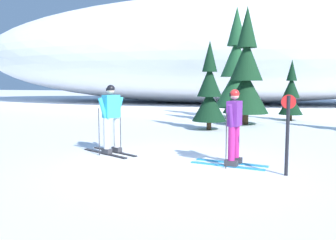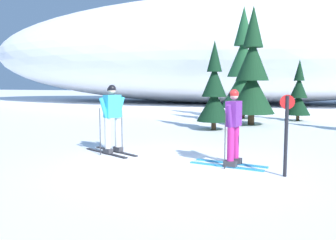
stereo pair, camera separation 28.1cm
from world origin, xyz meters
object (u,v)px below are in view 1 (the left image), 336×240
skier_purple_jacket (234,126)px  pine_tree_center_left (246,76)px  pine_tree_center_right (291,95)px  pine_tree_far_left (209,93)px  pine_tree_left (236,72)px  trail_marker_post (288,130)px  skier_cyan_jacket (111,118)px

skier_purple_jacket → pine_tree_center_left: pine_tree_center_left is taller
skier_purple_jacket → pine_tree_center_right: bearing=79.8°
pine_tree_far_left → pine_tree_center_left: bearing=58.8°
pine_tree_left → pine_tree_center_right: bearing=-7.8°
skier_purple_jacket → trail_marker_post: (1.10, -0.58, 0.02)m
pine_tree_far_left → pine_tree_center_right: (3.26, 4.33, -0.21)m
skier_purple_jacket → pine_tree_left: (-0.83, 10.43, 1.44)m
pine_tree_center_left → trail_marker_post: size_ratio=3.13×
pine_tree_far_left → trail_marker_post: (2.54, -6.32, -0.52)m
pine_tree_far_left → trail_marker_post: size_ratio=2.13×
skier_purple_jacket → trail_marker_post: size_ratio=1.08×
skier_cyan_jacket → pine_tree_left: 10.32m
pine_tree_far_left → pine_tree_left: pine_tree_left is taller
pine_tree_center_right → trail_marker_post: pine_tree_center_right is taller
pine_tree_center_right → trail_marker_post: 10.68m
skier_purple_jacket → pine_tree_far_left: 5.94m
pine_tree_far_left → pine_tree_center_right: size_ratio=1.18×
pine_tree_left → pine_tree_center_right: (2.65, -0.36, -1.12)m
pine_tree_center_right → pine_tree_far_left: bearing=-127.0°
pine_tree_left → trail_marker_post: (1.93, -11.01, -1.43)m
pine_tree_center_left → skier_cyan_jacket: bearing=-112.1°
skier_cyan_jacket → pine_tree_left: bearing=76.8°
skier_cyan_jacket → trail_marker_post: bearing=-14.0°
skier_purple_jacket → pine_tree_left: bearing=94.6°
skier_purple_jacket → trail_marker_post: skier_purple_jacket is taller
pine_tree_center_left → pine_tree_center_right: 3.15m
skier_cyan_jacket → trail_marker_post: skier_cyan_jacket is taller
skier_purple_jacket → pine_tree_center_right: size_ratio=0.60×
pine_tree_center_left → skier_purple_jacket: bearing=-88.7°
pine_tree_far_left → pine_tree_left: bearing=82.6°
skier_purple_jacket → pine_tree_far_left: pine_tree_far_left is taller
pine_tree_far_left → pine_tree_center_left: (1.26, 2.07, 0.68)m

